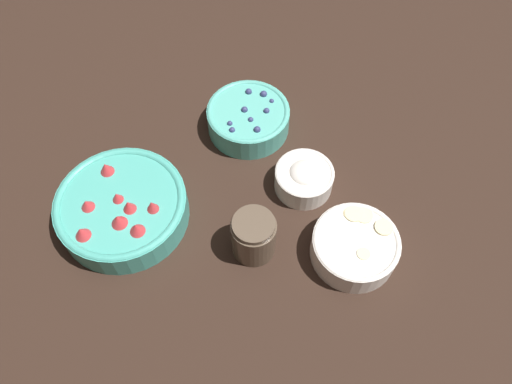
% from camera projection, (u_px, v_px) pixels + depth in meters
% --- Properties ---
extents(ground_plane, '(4.00, 4.00, 0.00)m').
position_uv_depth(ground_plane, '(226.00, 210.00, 0.97)').
color(ground_plane, black).
extents(bowl_strawberries, '(0.25, 0.25, 0.08)m').
position_uv_depth(bowl_strawberries, '(122.00, 207.00, 0.93)').
color(bowl_strawberries, '#47AD9E').
rests_on(bowl_strawberries, ground_plane).
extents(bowl_blueberries, '(0.17, 0.17, 0.06)m').
position_uv_depth(bowl_blueberries, '(248.00, 117.00, 1.05)').
color(bowl_blueberries, '#56B7A8').
rests_on(bowl_blueberries, ground_plane).
extents(bowl_bananas, '(0.16, 0.16, 0.06)m').
position_uv_depth(bowl_bananas, '(355.00, 246.00, 0.89)').
color(bowl_bananas, white).
rests_on(bowl_bananas, ground_plane).
extents(bowl_cream, '(0.11, 0.11, 0.06)m').
position_uv_depth(bowl_cream, '(304.00, 177.00, 0.97)').
color(bowl_cream, white).
rests_on(bowl_cream, ground_plane).
extents(jar_chocolate, '(0.08, 0.08, 0.10)m').
position_uv_depth(jar_chocolate, '(254.00, 237.00, 0.89)').
color(jar_chocolate, brown).
rests_on(jar_chocolate, ground_plane).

